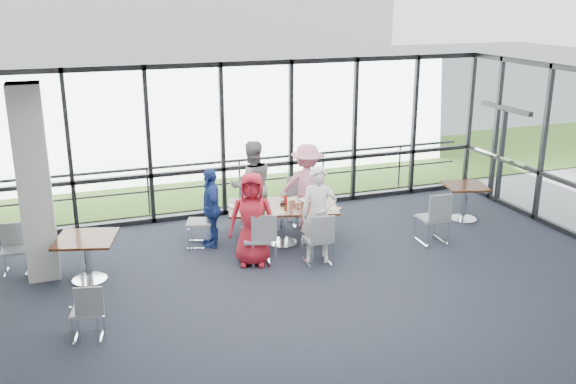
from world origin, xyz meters
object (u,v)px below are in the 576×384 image
object	(u,v)px
diner_far_right	(307,186)
chair_spare_la	(87,311)
chair_main_nl	(257,239)
chair_main_nr	(318,239)
chair_main_fl	(256,203)
side_table_left	(86,244)
diner_near_left	(252,219)
diner_near_right	(319,215)
chair_main_fr	(302,202)
main_table	(282,212)
diner_far_left	(252,186)
chair_spare_lb	(14,250)
structural_column	(34,184)
side_table_right	(465,191)
diner_end	(211,208)
chair_main_end	(200,222)
chair_spare_r	(432,218)

from	to	relation	value
diner_far_right	chair_spare_la	size ratio (longest dim) A/B	2.12
chair_main_nl	chair_main_nr	distance (m)	1.04
chair_main_nr	chair_spare_la	size ratio (longest dim) A/B	1.12
chair_main_fl	side_table_left	bearing A→B (deg)	38.27
chair_main_nr	diner_near_left	bearing A→B (deg)	162.90
diner_near_right	diner_far_right	world-z (taller)	diner_far_right
chair_main_nl	chair_main_fr	world-z (taller)	chair_main_fr
main_table	side_table_left	world-z (taller)	same
main_table	chair_main_nl	size ratio (longest dim) A/B	2.37
diner_far_left	chair_main_fl	world-z (taller)	diner_far_left
diner_near_left	chair_main_nr	xyz separation A→B (m)	(1.06, -0.37, -0.37)
diner_near_right	chair_spare_lb	distance (m)	5.14
structural_column	side_table_left	size ratio (longest dim) A/B	2.83
side_table_right	diner_near_right	world-z (taller)	diner_near_right
diner_far_left	diner_end	xyz separation A→B (m)	(-0.96, -0.59, -0.15)
side_table_right	diner_end	bearing A→B (deg)	175.90
chair_main_nl	chair_main_fl	bearing A→B (deg)	90.63
side_table_left	chair_main_end	distance (m)	2.23
main_table	side_table_right	size ratio (longest dim) A/B	2.21
chair_main_fr	chair_spare_lb	distance (m)	5.40
diner_end	chair_spare_r	distance (m)	4.12
diner_near_left	main_table	bearing A→B (deg)	62.71
side_table_right	chair_main_fr	bearing A→B (deg)	164.54
side_table_right	diner_end	xyz separation A→B (m)	(-5.23, 0.37, 0.12)
chair_spare_r	diner_far_left	bearing A→B (deg)	152.74
side_table_right	chair_main_end	bearing A→B (deg)	175.27
diner_far_right	chair_spare_r	bearing A→B (deg)	167.50
chair_main_nl	chair_spare_r	size ratio (longest dim) A/B	0.95
chair_spare_r	diner_end	bearing A→B (deg)	166.93
chair_spare_la	chair_spare_r	bearing A→B (deg)	25.16
side_table_right	chair_main_end	distance (m)	5.46
side_table_left	diner_near_right	bearing A→B (deg)	-7.60
diner_near_left	chair_main_fl	size ratio (longest dim) A/B	1.70
diner_far_left	chair_main_fr	xyz separation A→B (m)	(1.02, -0.07, -0.44)
diner_far_left	chair_main_fl	bearing A→B (deg)	-124.60
chair_main_nr	diner_end	bearing A→B (deg)	139.03
diner_near_left	chair_spare_lb	bearing A→B (deg)	-173.81
structural_column	main_table	world-z (taller)	structural_column
side_table_left	chair_main_fl	size ratio (longest dim) A/B	1.17
chair_main_nr	side_table_left	bearing A→B (deg)	172.73
diner_near_right	chair_main_nr	distance (m)	0.42
diner_end	chair_main_nl	size ratio (longest dim) A/B	1.61
chair_spare_la	chair_spare_lb	bearing A→B (deg)	123.14
diner_far_left	diner_far_right	size ratio (longest dim) A/B	1.06
structural_column	chair_spare_r	bearing A→B (deg)	-7.49
diner_far_right	chair_main_end	size ratio (longest dim) A/B	1.84
structural_column	diner_end	xyz separation A→B (m)	(2.94, 0.35, -0.85)
structural_column	chair_main_nr	size ratio (longest dim) A/B	3.56
chair_main_end	diner_near_right	bearing A→B (deg)	71.62
chair_main_fl	chair_spare_lb	world-z (taller)	chair_main_fl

